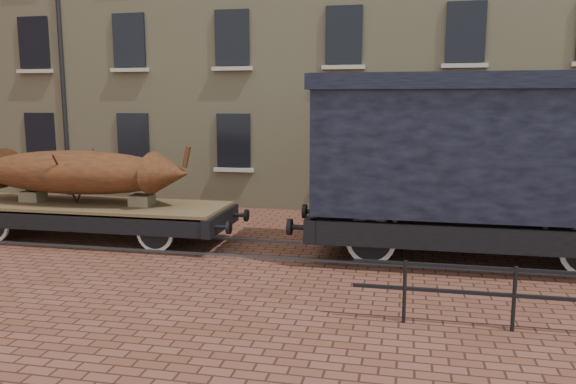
# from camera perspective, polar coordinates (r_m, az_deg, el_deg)

# --- Properties ---
(ground) EXTENTS (90.00, 90.00, 0.00)m
(ground) POSITION_cam_1_polar(r_m,az_deg,el_deg) (13.12, -1.47, -5.92)
(ground) COLOR brown
(warehouse_cream) EXTENTS (40.00, 10.19, 14.00)m
(warehouse_cream) POSITION_cam_1_polar(r_m,az_deg,el_deg) (22.61, 12.58, 18.03)
(warehouse_cream) COLOR tan
(warehouse_cream) RESTS_ON ground
(rail_track) EXTENTS (30.00, 1.52, 0.06)m
(rail_track) POSITION_cam_1_polar(r_m,az_deg,el_deg) (13.12, -1.47, -5.79)
(rail_track) COLOR #59595E
(rail_track) RESTS_ON ground
(flatcar_wagon) EXTENTS (7.88, 2.14, 1.19)m
(flatcar_wagon) POSITION_cam_1_polar(r_m,az_deg,el_deg) (14.79, -19.73, -1.80)
(flatcar_wagon) COLOR brown
(flatcar_wagon) RESTS_ON ground
(iron_boat) EXTENTS (6.10, 1.78, 1.48)m
(iron_boat) POSITION_cam_1_polar(r_m,az_deg,el_deg) (14.78, -20.78, 1.92)
(iron_boat) COLOR brown
(iron_boat) RESTS_ON flatcar_wagon
(goods_van) EXTENTS (7.71, 2.81, 3.99)m
(goods_van) POSITION_cam_1_polar(r_m,az_deg,el_deg) (12.44, 18.57, 4.48)
(goods_van) COLOR black
(goods_van) RESTS_ON ground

